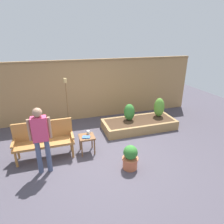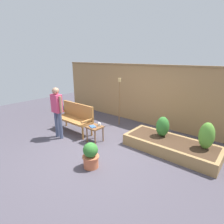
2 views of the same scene
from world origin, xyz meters
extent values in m
plane|color=#47424C|center=(0.00, 0.00, 0.00)|extent=(14.00, 14.00, 0.00)
cube|color=#A37A4C|center=(0.00, 2.60, 1.05)|extent=(8.40, 0.10, 2.10)
cube|color=olive|center=(0.00, 2.60, 2.13)|extent=(8.40, 0.14, 0.06)
cylinder|color=#A87038|center=(-0.80, 0.49, 0.20)|extent=(0.06, 0.06, 0.40)
cylinder|color=#A87038|center=(-0.80, 0.13, 0.20)|extent=(0.06, 0.06, 0.40)
cylinder|color=#A87038|center=(-2.12, 0.49, 0.20)|extent=(0.06, 0.06, 0.40)
cylinder|color=#A87038|center=(-2.12, 0.13, 0.20)|extent=(0.06, 0.06, 0.40)
cube|color=#A87038|center=(-1.46, 0.31, 0.43)|extent=(1.44, 0.48, 0.06)
cube|color=#A87038|center=(-1.46, 0.52, 0.70)|extent=(1.44, 0.06, 0.48)
cube|color=#A87038|center=(-2.15, 0.31, 0.56)|extent=(0.06, 0.48, 0.04)
cube|color=#A87038|center=(-0.77, 0.31, 0.56)|extent=(0.06, 0.48, 0.04)
cylinder|color=brown|center=(-0.24, 0.42, 0.22)|extent=(0.04, 0.04, 0.44)
cylinder|color=brown|center=(-0.24, 0.09, 0.22)|extent=(0.04, 0.04, 0.44)
cylinder|color=brown|center=(-0.57, 0.42, 0.22)|extent=(0.04, 0.04, 0.44)
cylinder|color=brown|center=(-0.57, 0.09, 0.22)|extent=(0.04, 0.04, 0.44)
cube|color=brown|center=(-0.41, 0.25, 0.46)|extent=(0.40, 0.40, 0.04)
cylinder|color=silver|center=(-0.34, 0.37, 0.53)|extent=(0.08, 0.08, 0.09)
torus|color=silver|center=(-0.30, 0.37, 0.53)|extent=(0.06, 0.01, 0.06)
cube|color=#38609E|center=(-0.43, 0.19, 0.49)|extent=(0.23, 0.20, 0.02)
cylinder|color=#C66642|center=(0.43, -0.71, 0.12)|extent=(0.34, 0.34, 0.24)
cylinder|color=#C66642|center=(0.43, -0.71, 0.26)|extent=(0.38, 0.38, 0.04)
sphere|color=#33752D|center=(0.43, -0.71, 0.43)|extent=(0.33, 0.33, 0.33)
cube|color=#997547|center=(1.51, 0.69, 0.15)|extent=(2.40, 0.09, 0.30)
cube|color=#997547|center=(1.51, 1.60, 0.15)|extent=(2.40, 0.09, 0.30)
cube|color=#997547|center=(0.36, 1.15, 0.15)|extent=(0.09, 0.82, 0.30)
cube|color=#997547|center=(2.67, 1.15, 0.15)|extent=(0.09, 0.82, 0.30)
cube|color=#422D1E|center=(1.51, 1.15, 0.15)|extent=(2.22, 0.82, 0.30)
cylinder|color=brown|center=(1.20, 1.27, 0.33)|extent=(0.04, 0.04, 0.06)
ellipsoid|color=#33752D|center=(1.20, 1.27, 0.58)|extent=(0.35, 0.35, 0.56)
cylinder|color=brown|center=(2.29, 1.27, 0.33)|extent=(0.04, 0.04, 0.06)
ellipsoid|color=#569333|center=(2.29, 1.27, 0.63)|extent=(0.35, 0.35, 0.66)
cylinder|color=brown|center=(-0.73, 1.81, 0.79)|extent=(0.03, 0.03, 1.57)
cylinder|color=tan|center=(-0.73, 1.81, 1.64)|extent=(0.10, 0.10, 0.13)
cylinder|color=#475170|center=(-1.37, -0.24, 0.41)|extent=(0.11, 0.11, 0.82)
cylinder|color=#475170|center=(-1.57, -0.24, 0.41)|extent=(0.11, 0.11, 0.82)
cube|color=#D13D66|center=(-1.47, -0.24, 1.09)|extent=(0.32, 0.20, 0.54)
cylinder|color=#9E755B|center=(-1.27, -0.24, 1.09)|extent=(0.07, 0.07, 0.49)
cylinder|color=#9E755B|center=(-1.67, -0.24, 1.09)|extent=(0.07, 0.07, 0.49)
sphere|color=#9E755B|center=(-1.47, -0.24, 1.46)|extent=(0.20, 0.20, 0.20)
camera|label=1|loc=(-1.11, -4.20, 2.93)|focal=31.13mm
camera|label=2|loc=(3.07, -3.13, 2.40)|focal=28.81mm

